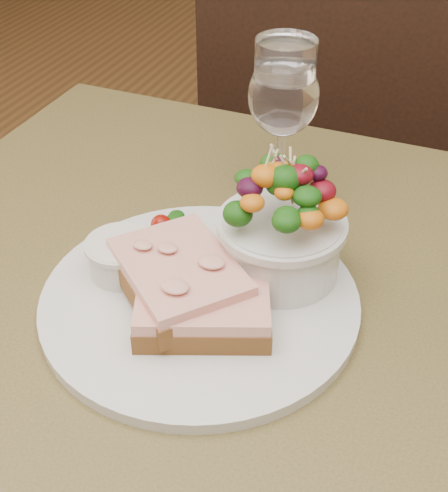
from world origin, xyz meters
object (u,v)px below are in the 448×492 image
at_px(ramekin, 122,256).
at_px(wine_glass, 283,100).
at_px(dinner_plate, 200,300).
at_px(salad_bowl, 282,221).
at_px(cafe_table, 217,389).
at_px(sandwich_front, 203,306).
at_px(chair_far, 323,248).
at_px(sandwich_back, 180,277).

relative_size(ramekin, wine_glass, 0.37).
xyz_separation_m(dinner_plate, salad_bowl, (0.06, 0.06, 0.07)).
bearing_deg(dinner_plate, ramekin, 177.09).
bearing_deg(salad_bowl, wine_glass, 108.96).
bearing_deg(cafe_table, dinner_plate, 157.26).
bearing_deg(cafe_table, sandwich_front, -101.99).
distance_m(chair_far, sandwich_back, 0.88).
height_order(dinner_plate, ramekin, ramekin).
height_order(chair_far, salad_bowl, chair_far).
relative_size(dinner_plate, sandwich_back, 1.88).
distance_m(cafe_table, dinner_plate, 0.11).
xyz_separation_m(sandwich_front, wine_glass, (-0.01, 0.23, 0.10)).
bearing_deg(ramekin, sandwich_front, -18.26).
bearing_deg(salad_bowl, sandwich_front, -113.57).
bearing_deg(dinner_plate, chair_far, 93.26).
distance_m(sandwich_front, sandwich_back, 0.04).
bearing_deg(sandwich_front, chair_far, 72.49).
height_order(sandwich_back, wine_glass, wine_glass).
distance_m(cafe_table, sandwich_back, 0.14).
distance_m(cafe_table, chair_far, 0.82).
bearing_deg(sandwich_front, sandwich_back, 126.46).
height_order(sandwich_back, ramekin, sandwich_back).
bearing_deg(sandwich_back, ramekin, -150.82).
bearing_deg(ramekin, sandwich_back, -10.99).
bearing_deg(wine_glass, chair_far, 95.48).
bearing_deg(chair_far, wine_glass, 90.69).
relative_size(cafe_table, wine_glass, 4.57).
distance_m(cafe_table, ramekin, 0.17).
xyz_separation_m(sandwich_front, ramekin, (-0.10, 0.03, 0.00)).
bearing_deg(wine_glass, dinner_plate, -92.34).
relative_size(dinner_plate, wine_glass, 1.72).
bearing_deg(dinner_plate, sandwich_back, -150.20).
distance_m(cafe_table, wine_glass, 0.31).
relative_size(cafe_table, sandwich_back, 4.99).
distance_m(dinner_plate, sandwich_back, 0.04).
bearing_deg(cafe_table, chair_far, 94.86).
distance_m(dinner_plate, ramekin, 0.09).
bearing_deg(sandwich_front, ramekin, 139.83).
relative_size(dinner_plate, sandwich_front, 2.10).
xyz_separation_m(chair_far, salad_bowl, (0.10, -0.66, 0.53)).
bearing_deg(ramekin, chair_far, 86.60).
relative_size(sandwich_back, ramekin, 2.49).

